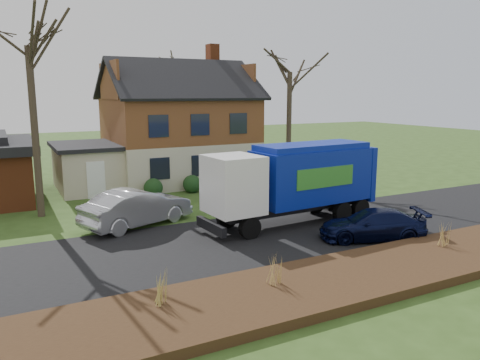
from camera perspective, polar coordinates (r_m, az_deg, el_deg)
name	(u,v)px	position (r m, az deg, el deg)	size (l,w,h in m)	color
ground	(253,239)	(19.30, 1.54, -7.20)	(120.00, 120.00, 0.00)	#2D4617
road	(253,239)	(19.30, 1.54, -7.17)	(80.00, 7.00, 0.02)	black
mulch_verge	(335,281)	(15.12, 11.51, -11.96)	(80.00, 3.50, 0.30)	black
main_house	(172,121)	(31.80, -8.30, 7.10)	(12.95, 8.95, 9.26)	beige
garbage_truck	(296,178)	(21.31, 6.85, 0.21)	(8.58, 2.86, 3.62)	black
silver_sedan	(137,208)	(21.46, -12.40, -3.29)	(1.77, 5.08, 1.68)	#AFB1B7
navy_wagon	(372,225)	(19.82, 15.82, -5.26)	(1.74, 4.27, 1.24)	black
tree_front_west	(26,19)	(24.23, -24.66, 17.45)	(3.75, 3.75, 11.14)	#3C3124
tree_front_east	(290,53)	(31.35, 6.14, 15.10)	(3.72, 3.72, 10.34)	#3C3124
tree_back	(175,60)	(40.11, -7.91, 14.32)	(3.25, 3.25, 10.30)	#453A29
grass_clump_west	(160,287)	(12.91, -9.74, -12.77)	(0.38, 0.31, 1.01)	tan
grass_clump_mid	(275,270)	(14.05, 4.26, -10.83)	(0.34, 0.28, 0.94)	tan
grass_clump_east	(443,234)	(18.94, 23.53, -6.03)	(0.37, 0.31, 0.93)	tan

